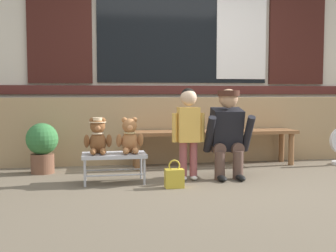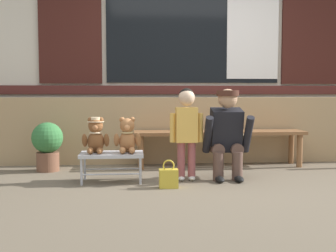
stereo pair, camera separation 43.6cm
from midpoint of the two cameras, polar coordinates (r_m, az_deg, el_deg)
name	(u,v)px [view 2 (the right image)]	position (r m, az deg, el deg)	size (l,w,h in m)	color
ground_plane	(219,185)	(4.36, 9.63, -7.69)	(60.00, 60.00, 0.00)	brown
brick_low_wall	(197,130)	(5.67, 6.11, -0.51)	(8.21, 0.25, 0.85)	tan
shop_facade	(193,26)	(6.23, 5.33, 13.07)	(8.38, 0.26, 3.70)	beige
wooden_bench_long	(219,136)	(5.37, 9.13, -1.38)	(2.10, 0.40, 0.44)	brown
small_display_bench	(112,156)	(4.41, -4.66, -3.99)	(0.64, 0.36, 0.30)	#BCBCC1
teddy_bear_with_hat	(96,136)	(4.39, -6.77, -1.33)	(0.28, 0.27, 0.36)	brown
teddy_bear_plain	(127,137)	(4.39, -2.59, -1.42)	(0.28, 0.26, 0.36)	#A86B3D
child_standing	(187,124)	(4.45, 5.27, 0.31)	(0.35, 0.18, 0.96)	#994C4C
adult_crouching	(227,134)	(4.58, 10.57, -1.03)	(0.50, 0.49, 0.95)	brown
handbag_on_ground	(169,178)	(4.15, 3.11, -6.90)	(0.18, 0.11, 0.27)	gold
potted_plant	(47,143)	(5.13, -13.35, -2.28)	(0.36, 0.36, 0.57)	brown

